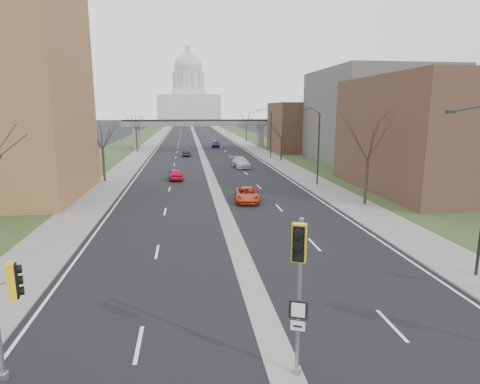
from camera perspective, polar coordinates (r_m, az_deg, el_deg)
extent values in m
plane|color=black|center=(14.93, 6.08, -23.52)|extent=(700.00, 700.00, 0.00)
cube|color=black|center=(162.09, -6.62, 8.51)|extent=(20.00, 600.00, 0.01)
cube|color=gray|center=(162.09, -6.62, 8.51)|extent=(1.20, 600.00, 0.02)
cube|color=gray|center=(162.76, -2.34, 8.61)|extent=(4.00, 600.00, 0.12)
cube|color=gray|center=(162.31, -10.90, 8.40)|extent=(4.00, 600.00, 0.12)
cube|color=#283D1C|center=(163.42, -0.23, 8.63)|extent=(8.00, 600.00, 0.10)
cube|color=#283D1C|center=(162.75, -13.03, 8.32)|extent=(8.00, 600.00, 0.10)
cube|color=#523826|center=(48.22, 26.74, 7.33)|extent=(16.00, 20.00, 12.00)
cube|color=#62615A|center=(70.99, 18.60, 10.16)|extent=(18.00, 22.00, 15.00)
cube|color=#523826|center=(85.66, 9.50, 9.07)|extent=(14.00, 14.00, 10.00)
cube|color=slate|center=(92.69, -14.53, 7.49)|extent=(1.20, 2.50, 5.00)
cube|color=slate|center=(93.60, 2.90, 7.88)|extent=(1.20, 2.50, 5.00)
cube|color=slate|center=(91.94, -5.81, 9.64)|extent=(34.00, 3.00, 1.00)
cube|color=black|center=(91.92, -5.82, 10.08)|extent=(34.00, 0.15, 0.50)
cube|color=silver|center=(331.85, -7.26, 11.77)|extent=(48.00, 42.00, 20.00)
cube|color=silver|center=(332.12, -7.31, 13.84)|extent=(26.00, 26.00, 5.00)
cylinder|color=silver|center=(332.61, -7.36, 15.39)|extent=(22.00, 22.00, 14.00)
sphere|color=silver|center=(333.53, -7.41, 17.28)|extent=(22.00, 22.00, 22.00)
cylinder|color=silver|center=(334.88, -7.46, 19.24)|extent=(3.60, 3.60, 4.50)
cube|color=black|center=(21.81, 27.96, 10.01)|extent=(0.45, 0.18, 0.14)
cylinder|color=black|center=(46.50, 11.09, 5.90)|extent=(0.16, 0.16, 8.00)
cube|color=black|center=(45.60, 8.51, 11.36)|extent=(0.45, 0.18, 0.14)
cylinder|color=black|center=(71.54, 4.40, 8.01)|extent=(0.16, 0.16, 8.00)
cube|color=black|center=(70.95, 2.61, 11.52)|extent=(0.45, 0.18, 0.14)
cylinder|color=#382B21|center=(51.24, -18.80, 3.62)|extent=(0.28, 0.28, 3.75)
cylinder|color=#382B21|center=(84.66, -14.47, 6.96)|extent=(0.28, 0.28, 4.25)
cylinder|color=#382B21|center=(38.00, 17.48, 1.29)|extent=(0.28, 0.28, 4.00)
cylinder|color=#382B21|center=(69.06, 5.87, 5.98)|extent=(0.28, 0.28, 3.50)
cylinder|color=#382B21|center=(108.22, 0.92, 8.26)|extent=(0.28, 0.28, 4.25)
cylinder|color=gray|center=(16.24, -30.54, -21.59)|extent=(0.30, 0.30, 0.21)
cube|color=#EBAE0D|center=(14.78, -29.75, -10.99)|extent=(0.54, 0.56, 1.22)
cylinder|color=gray|center=(13.33, 8.39, -14.82)|extent=(0.14, 0.14, 5.34)
cylinder|color=gray|center=(14.65, 8.07, -23.85)|extent=(0.29, 0.29, 0.21)
cube|color=#EBAE0D|center=(12.08, 8.39, -7.14)|extent=(0.56, 0.54, 1.18)
cube|color=black|center=(13.47, 8.35, -16.00)|extent=(0.58, 0.27, 0.62)
cube|color=silver|center=(13.74, 8.28, -18.08)|extent=(0.44, 0.21, 0.31)
imported|color=red|center=(50.70, -9.11, 2.54)|extent=(1.89, 4.25, 1.42)
imported|color=black|center=(76.47, -7.61, 5.55)|extent=(1.60, 3.87, 1.25)
imported|color=#C23A14|center=(38.14, 1.02, -0.35)|extent=(2.72, 5.04, 1.34)
imported|color=silver|center=(60.66, 0.14, 4.21)|extent=(2.56, 5.34, 1.50)
imported|color=navy|center=(94.59, -3.46, 6.86)|extent=(2.38, 4.67, 1.52)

